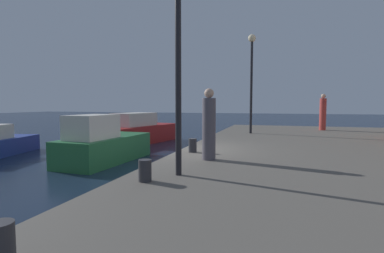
# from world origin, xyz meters

# --- Properties ---
(ground_plane) EXTENTS (120.00, 120.00, 0.00)m
(ground_plane) POSITION_xyz_m (0.00, 0.00, 0.00)
(ground_plane) COLOR #162338
(motorboat_green) EXTENTS (1.89, 4.15, 1.82)m
(motorboat_green) POSITION_xyz_m (-3.45, 0.86, 0.68)
(motorboat_green) COLOR #236638
(motorboat_green) RESTS_ON ground
(motorboat_red) EXTENTS (3.15, 5.86, 1.70)m
(motorboat_red) POSITION_xyz_m (-4.84, 6.14, 0.65)
(motorboat_red) COLOR maroon
(motorboat_red) RESTS_ON ground
(lamp_post_near_edge) EXTENTS (0.36, 0.36, 4.59)m
(lamp_post_near_edge) POSITION_xyz_m (1.02, -3.33, 3.91)
(lamp_post_near_edge) COLOR black
(lamp_post_near_edge) RESTS_ON quay_dock
(lamp_post_mid_promenade) EXTENTS (0.36, 0.36, 4.65)m
(lamp_post_mid_promenade) POSITION_xyz_m (1.59, 5.55, 3.95)
(lamp_post_mid_promenade) COLOR black
(lamp_post_mid_promenade) RESTS_ON quay_dock
(bollard_south) EXTENTS (0.24, 0.24, 0.40)m
(bollard_south) POSITION_xyz_m (0.59, -3.97, 1.00)
(bollard_south) COLOR #2D2D33
(bollard_south) RESTS_ON quay_dock
(bollard_center) EXTENTS (0.24, 0.24, 0.40)m
(bollard_center) POSITION_xyz_m (0.65, -6.95, 1.00)
(bollard_center) COLOR #2D2D33
(bollard_center) RESTS_ON quay_dock
(bollard_north) EXTENTS (0.24, 0.24, 0.40)m
(bollard_north) POSITION_xyz_m (0.50, -0.57, 1.00)
(bollard_north) COLOR #2D2D33
(bollard_north) RESTS_ON quay_dock
(person_by_the_water) EXTENTS (0.34, 0.34, 1.80)m
(person_by_the_water) POSITION_xyz_m (1.22, -1.56, 1.64)
(person_by_the_water) COLOR #514C56
(person_by_the_water) RESTS_ON quay_dock
(person_near_carousel) EXTENTS (0.34, 0.34, 1.94)m
(person_near_carousel) POSITION_xyz_m (5.12, 8.38, 1.71)
(person_near_carousel) COLOR #B23833
(person_near_carousel) RESTS_ON quay_dock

